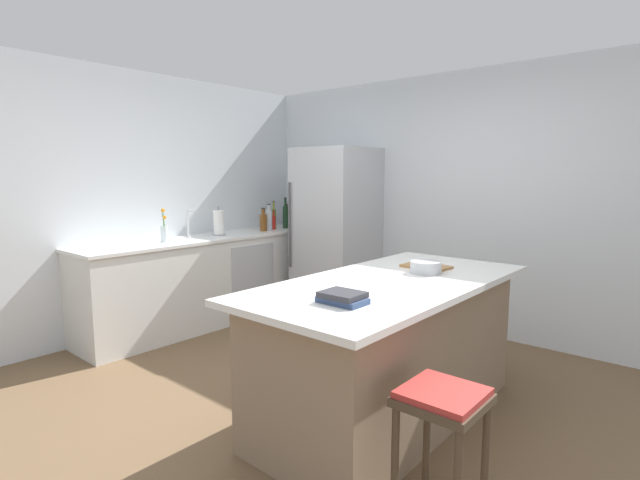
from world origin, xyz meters
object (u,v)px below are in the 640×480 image
(flower_vase, at_px, (164,231))
(paper_towel_roll, at_px, (219,223))
(refrigerator, at_px, (336,233))
(olive_oil_bottle, at_px, (274,218))
(hot_sauce_bottle, at_px, (274,222))
(kitchen_island, at_px, (389,348))
(syrup_bottle, at_px, (289,217))
(mixing_bowl, at_px, (426,267))
(whiskey_bottle, at_px, (263,222))
(bar_stool, at_px, (442,414))
(sink_faucet, at_px, (189,223))
(wine_bottle, at_px, (286,216))
(vinegar_bottle, at_px, (287,219))
(soda_bottle, at_px, (269,219))
(cutting_board, at_px, (426,267))
(cookbook_stack, at_px, (342,298))

(flower_vase, bearing_deg, paper_towel_roll, 91.83)
(refrigerator, xyz_separation_m, olive_oil_bottle, (-0.89, -0.11, 0.12))
(hot_sauce_bottle, bearing_deg, refrigerator, 13.79)
(kitchen_island, distance_m, syrup_bottle, 3.25)
(mixing_bowl, bearing_deg, whiskey_bottle, 161.29)
(mixing_bowl, bearing_deg, bar_stool, -57.62)
(sink_faucet, distance_m, wine_bottle, 1.32)
(sink_faucet, relative_size, vinegar_bottle, 1.04)
(bar_stool, height_order, soda_bottle, soda_bottle)
(mixing_bowl, height_order, cutting_board, mixing_bowl)
(kitchen_island, distance_m, mixing_bowl, 0.61)
(sink_faucet, relative_size, olive_oil_bottle, 0.90)
(olive_oil_bottle, bearing_deg, paper_towel_roll, -86.86)
(flower_vase, distance_m, mixing_bowl, 2.66)
(whiskey_bottle, bearing_deg, mixing_bowl, -18.71)
(sink_faucet, bearing_deg, soda_bottle, 84.14)
(sink_faucet, distance_m, soda_bottle, 1.04)
(bar_stool, distance_m, whiskey_bottle, 3.77)
(bar_stool, distance_m, paper_towel_roll, 3.59)
(wine_bottle, height_order, hot_sauce_bottle, wine_bottle)
(hot_sauce_bottle, bearing_deg, cookbook_stack, -37.77)
(wine_bottle, height_order, olive_oil_bottle, wine_bottle)
(vinegar_bottle, xyz_separation_m, mixing_bowl, (2.66, -1.35, -0.08))
(hot_sauce_bottle, relative_size, cutting_board, 0.69)
(soda_bottle, bearing_deg, flower_vase, -91.72)
(refrigerator, height_order, vinegar_bottle, refrigerator)
(syrup_bottle, height_order, soda_bottle, syrup_bottle)
(sink_faucet, height_order, whiskey_bottle, sink_faucet)
(paper_towel_roll, height_order, soda_bottle, same)
(flower_vase, relative_size, whiskey_bottle, 1.22)
(syrup_bottle, xyz_separation_m, soda_bottle, (0.12, -0.46, 0.01))
(bar_stool, xyz_separation_m, soda_bottle, (-3.24, 1.99, 0.55))
(refrigerator, distance_m, wine_bottle, 0.80)
(kitchen_island, distance_m, vinegar_bottle, 3.15)
(hot_sauce_bottle, bearing_deg, whiskey_bottle, -79.38)
(sink_faucet, xyz_separation_m, cookbook_stack, (2.74, -0.93, -0.14))
(kitchen_island, height_order, wine_bottle, wine_bottle)
(refrigerator, distance_m, flower_vase, 1.85)
(sink_faucet, relative_size, syrup_bottle, 0.94)
(bar_stool, distance_m, hot_sauce_bottle, 3.91)
(refrigerator, relative_size, hot_sauce_bottle, 8.14)
(sink_faucet, xyz_separation_m, flower_vase, (0.07, -0.33, -0.05))
(wine_bottle, relative_size, soda_bottle, 1.21)
(bar_stool, distance_m, wine_bottle, 4.00)
(syrup_bottle, bearing_deg, bar_stool, -36.20)
(flower_vase, distance_m, hot_sauce_bottle, 1.46)
(vinegar_bottle, height_order, cookbook_stack, vinegar_bottle)
(syrup_bottle, bearing_deg, wine_bottle, -57.25)
(bar_stool, height_order, syrup_bottle, syrup_bottle)
(kitchen_island, distance_m, whiskey_bottle, 2.85)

